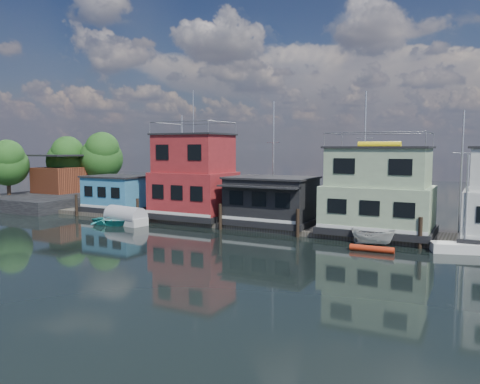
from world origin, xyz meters
The scene contains 14 objects.
ground centered at (0.00, 0.00, 0.00)m, with size 160.00×160.00×0.00m, color black.
dock centered at (0.00, 12.00, 0.20)m, with size 48.00×5.00×0.40m, color #595147.
houseboat_blue centered at (-18.00, 12.00, 2.21)m, with size 6.40×4.90×3.66m.
houseboat_red centered at (-8.50, 12.00, 4.10)m, with size 7.40×5.90×11.86m.
houseboat_dark centered at (-0.50, 11.98, 2.42)m, with size 7.40×6.10×4.06m.
houseboat_green centered at (8.50, 12.00, 3.55)m, with size 8.40×5.90×7.03m.
pilings centered at (-0.33, 9.20, 1.10)m, with size 42.28×0.28×2.20m.
background_masts centered at (4.76, 18.00, 5.55)m, with size 36.40×0.16×12.00m.
shore centered at (-30.67, 15.86, 3.60)m, with size 12.40×15.72×8.24m.
motorboat centered at (8.85, 8.87, 0.62)m, with size 1.22×3.23×1.25m, color silver.
tarp_runabout centered at (-12.98, 7.50, 0.66)m, with size 4.58×2.48×1.76m.
dinghy_teal centered at (-13.74, 6.68, 0.41)m, with size 2.85×3.99×0.83m, color teal.
day_sailer centered at (14.78, 9.20, 0.40)m, with size 4.35×2.51×6.51m.
red_kayak centered at (9.29, 6.58, 0.21)m, with size 0.43×0.43×2.91m, color #B72D13.
Camera 1 is at (15.92, -24.74, 6.98)m, focal length 35.00 mm.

